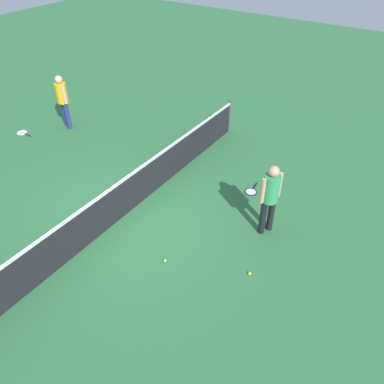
# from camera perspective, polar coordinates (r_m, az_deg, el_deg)

# --- Properties ---
(ground_plane) EXTENTS (40.00, 40.00, 0.00)m
(ground_plane) POSITION_cam_1_polar(r_m,az_deg,el_deg) (8.98, -10.39, -3.70)
(ground_plane) COLOR #2D6B3D
(court_net) EXTENTS (10.09, 0.09, 1.07)m
(court_net) POSITION_cam_1_polar(r_m,az_deg,el_deg) (8.67, -10.75, -1.20)
(court_net) COLOR #4C4C51
(court_net) RESTS_ON ground_plane
(player_near_side) EXTENTS (0.51, 0.46, 1.70)m
(player_near_side) POSITION_cam_1_polar(r_m,az_deg,el_deg) (8.01, 11.64, -0.36)
(player_near_side) COLOR black
(player_near_side) RESTS_ON ground_plane
(player_far_side) EXTENTS (0.43, 0.52, 1.70)m
(player_far_side) POSITION_cam_1_polar(r_m,az_deg,el_deg) (12.72, -18.82, 13.22)
(player_far_side) COLOR navy
(player_far_side) RESTS_ON ground_plane
(tennis_racket_near_player) EXTENTS (0.60, 0.34, 0.03)m
(tennis_racket_near_player) POSITION_cam_1_polar(r_m,az_deg,el_deg) (9.69, 8.86, 0.11)
(tennis_racket_near_player) COLOR black
(tennis_racket_near_player) RESTS_ON ground_plane
(tennis_racket_far_player) EXTENTS (0.31, 0.58, 0.03)m
(tennis_racket_far_player) POSITION_cam_1_polar(r_m,az_deg,el_deg) (13.26, -24.02, 8.09)
(tennis_racket_far_player) COLOR white
(tennis_racket_far_player) RESTS_ON ground_plane
(tennis_ball_near_player) EXTENTS (0.07, 0.07, 0.07)m
(tennis_ball_near_player) POSITION_cam_1_polar(r_m,az_deg,el_deg) (9.28, 12.08, -2.15)
(tennis_ball_near_player) COLOR #C6E033
(tennis_ball_near_player) RESTS_ON ground_plane
(tennis_ball_by_net) EXTENTS (0.07, 0.07, 0.07)m
(tennis_ball_by_net) POSITION_cam_1_polar(r_m,az_deg,el_deg) (7.84, -4.06, -10.21)
(tennis_ball_by_net) COLOR #C6E033
(tennis_ball_by_net) RESTS_ON ground_plane
(tennis_ball_baseline) EXTENTS (0.07, 0.07, 0.07)m
(tennis_ball_baseline) POSITION_cam_1_polar(r_m,az_deg,el_deg) (7.69, 8.62, -11.97)
(tennis_ball_baseline) COLOR #C6E033
(tennis_ball_baseline) RESTS_ON ground_plane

